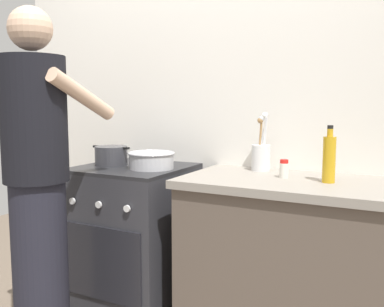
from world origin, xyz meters
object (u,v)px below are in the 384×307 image
(pot, at_px, (111,156))
(oil_bottle, at_px, (329,158))
(mixing_bowl, at_px, (151,159))
(stove_range, at_px, (134,242))
(spice_bottle, at_px, (284,169))
(utensil_crock, at_px, (261,153))
(person, at_px, (38,189))

(pot, xyz_separation_m, oil_bottle, (1.23, 0.03, 0.06))
(mixing_bowl, height_order, oil_bottle, oil_bottle)
(stove_range, relative_size, spice_bottle, 9.99)
(utensil_crock, distance_m, spice_bottle, 0.24)
(utensil_crock, relative_size, oil_bottle, 1.19)
(mixing_bowl, xyz_separation_m, utensil_crock, (0.57, 0.21, 0.04))
(pot, xyz_separation_m, person, (0.01, -0.57, -0.10))
(spice_bottle, distance_m, oil_bottle, 0.23)
(utensil_crock, height_order, person, person)
(pot, distance_m, spice_bottle, 1.02)
(oil_bottle, bearing_deg, mixing_bowl, -178.50)
(stove_range, height_order, pot, pot)
(pot, bearing_deg, spice_bottle, 3.02)
(stove_range, bearing_deg, spice_bottle, 2.22)
(stove_range, distance_m, utensil_crock, 0.91)
(spice_bottle, distance_m, person, 1.19)
(pot, bearing_deg, mixing_bowl, 0.05)
(pot, relative_size, mixing_bowl, 0.97)
(pot, height_order, spice_bottle, pot)
(pot, bearing_deg, utensil_crock, 14.24)
(pot, height_order, utensil_crock, utensil_crock)
(oil_bottle, bearing_deg, person, -154.01)
(spice_bottle, bearing_deg, oil_bottle, -7.48)
(pot, relative_size, spice_bottle, 2.84)
(mixing_bowl, xyz_separation_m, spice_bottle, (0.74, 0.05, -0.01))
(stove_range, xyz_separation_m, utensil_crock, (0.71, 0.19, 0.54))
(pot, height_order, mixing_bowl, pot)
(stove_range, bearing_deg, oil_bottle, 0.29)
(stove_range, xyz_separation_m, spice_bottle, (0.88, 0.03, 0.49))
(mixing_bowl, xyz_separation_m, person, (-0.27, -0.57, -0.09))
(utensil_crock, distance_m, person, 1.15)
(pot, bearing_deg, person, -88.77)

